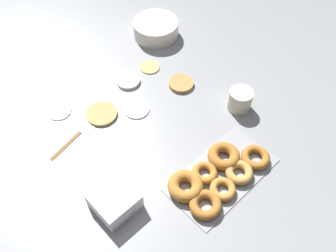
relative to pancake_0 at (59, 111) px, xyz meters
name	(u,v)px	position (x,y,z in m)	size (l,w,h in m)	color
ground_plane	(143,115)	(0.22, -0.23, 0.00)	(3.00, 3.00, 0.00)	gray
pancake_0	(59,111)	(0.00, 0.00, 0.00)	(0.09, 0.09, 0.01)	beige
pancake_1	(128,81)	(0.29, -0.06, 0.00)	(0.09, 0.09, 0.01)	silver
pancake_2	(150,67)	(0.41, -0.06, 0.00)	(0.08, 0.08, 0.01)	tan
pancake_3	(181,83)	(0.43, -0.22, 0.00)	(0.10, 0.10, 0.01)	#B27F42
pancake_4	(102,114)	(0.11, -0.12, 0.00)	(0.12, 0.12, 0.01)	tan
pancake_5	(138,108)	(0.22, -0.20, 0.00)	(0.10, 0.10, 0.01)	silver
donut_tray	(217,176)	(0.21, -0.60, 0.01)	(0.37, 0.20, 0.04)	#93969B
batter_bowl	(156,29)	(0.57, 0.08, 0.03)	(0.20, 0.20, 0.07)	silver
container_stack	(114,201)	(-0.09, -0.45, 0.03)	(0.13, 0.13, 0.07)	white
paper_cup	(240,100)	(0.50, -0.45, 0.04)	(0.09, 0.09, 0.08)	beige
spatula	(86,126)	(0.03, -0.13, 0.00)	(0.26, 0.09, 0.01)	brown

